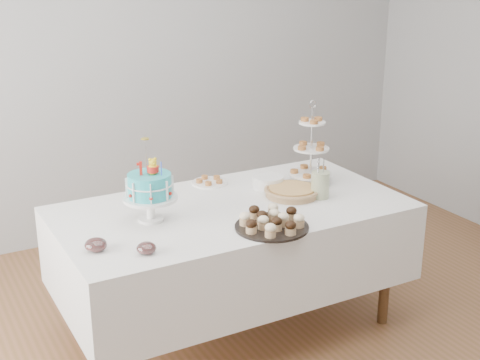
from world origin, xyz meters
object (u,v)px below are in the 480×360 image
tiered_stand (311,149)px  utensil_pitcher (320,184)px  table (232,244)px  pie (292,191)px  jam_bowl_b (96,245)px  jam_bowl_a (146,248)px  plate_stack (268,182)px  pastry_plate (210,181)px  birthday_cake (150,199)px  cupcake_tray (272,220)px

tiered_stand → utensil_pitcher: size_ratio=2.19×
table → tiered_stand: (0.61, 0.12, 0.44)m
pie → jam_bowl_b: (-1.21, -0.18, 0.00)m
jam_bowl_a → plate_stack: bearing=27.8°
table → pastry_plate: pastry_plate is taller
table → jam_bowl_b: size_ratio=18.10×
birthday_cake → plate_stack: size_ratio=2.38×
table → jam_bowl_b: (-0.83, -0.20, 0.26)m
birthday_cake → table: bearing=16.4°
tiered_stand → table: bearing=-168.5°
plate_stack → jam_bowl_b: (-1.16, -0.37, -0.01)m
table → cupcake_tray: cupcake_tray is taller
table → pie: 0.46m
table → plate_stack: 0.46m
tiered_stand → utensil_pitcher: 0.29m
pie → tiered_stand: size_ratio=0.63×
birthday_cake → cupcake_tray: (0.50, -0.39, -0.08)m
plate_stack → utensil_pitcher: (0.17, -0.28, 0.05)m
cupcake_tray → pie: 0.49m
cupcake_tray → plate_stack: bearing=60.7°
tiered_stand → jam_bowl_b: size_ratio=4.80×
birthday_cake → tiered_stand: (1.07, 0.10, 0.09)m
pie → utensil_pitcher: bearing=-37.8°
plate_stack → utensil_pitcher: bearing=-58.6°
cupcake_tray → jam_bowl_b: cupcake_tray is taller
birthday_cake → plate_stack: 0.82m
table → pastry_plate: (0.06, 0.40, 0.24)m
table → jam_bowl_a: 0.76m
tiered_stand → pastry_plate: 0.64m
table → jam_bowl_a: size_ratio=20.64×
plate_stack → jam_bowl_a: plate_stack is taller
birthday_cake → plate_stack: birthday_cake is taller
jam_bowl_a → pastry_plate: bearing=46.9°
pastry_plate → tiered_stand: bearing=-27.0°
plate_stack → utensil_pitcher: size_ratio=0.79×
plate_stack → pastry_plate: bearing=139.4°
utensil_pitcher → pastry_plate: bearing=118.0°
jam_bowl_a → utensil_pitcher: 1.17m
table → jam_bowl_b: jam_bowl_b is taller
tiered_stand → pastry_plate: size_ratio=2.34×
plate_stack → jam_bowl_a: 1.09m
cupcake_tray → jam_bowl_a: cupcake_tray is taller
pie → jam_bowl_b: jam_bowl_b is taller
pie → pastry_plate: size_ratio=1.47×
table → jam_bowl_a: (-0.63, -0.34, 0.25)m
utensil_pitcher → table: bearing=154.2°
jam_bowl_b → table: bearing=13.7°
jam_bowl_b → utensil_pitcher: bearing=3.6°
table → utensil_pitcher: 0.61m
pie → jam_bowl_b: bearing=-171.4°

